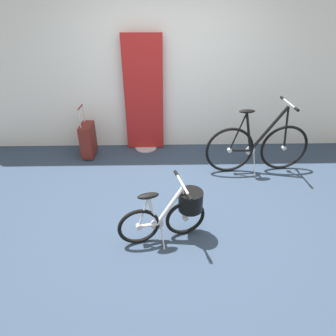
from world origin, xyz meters
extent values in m
plane|color=#2D3D51|center=(0.00, 0.00, 0.00)|extent=(6.80, 6.80, 0.00)
cube|color=white|center=(0.00, 1.92, 1.34)|extent=(6.80, 0.10, 2.68)
cylinder|color=#B7B7BC|center=(-0.39, 1.75, 0.01)|extent=(0.36, 0.36, 0.02)
cube|color=#A51E1E|center=(-0.39, 1.75, 0.92)|extent=(0.60, 0.02, 1.79)
torus|color=black|center=(0.13, -0.32, 0.22)|extent=(0.44, 0.15, 0.45)
cylinder|color=#B7B7BC|center=(0.13, -0.32, 0.22)|extent=(0.07, 0.06, 0.06)
torus|color=black|center=(-0.36, -0.45, 0.22)|extent=(0.44, 0.15, 0.45)
cylinder|color=#B7B7BC|center=(-0.36, -0.45, 0.22)|extent=(0.07, 0.06, 0.06)
cylinder|color=silver|center=(-0.27, -0.42, 0.22)|extent=(0.20, 0.08, 0.05)
cylinder|color=silver|center=(-0.04, -0.36, 0.42)|extent=(0.31, 0.12, 0.44)
cylinder|color=silver|center=(-0.22, -0.41, 0.40)|extent=(0.12, 0.06, 0.38)
cylinder|color=silver|center=(-0.27, -0.42, 0.22)|extent=(0.20, 0.07, 0.04)
cylinder|color=silver|center=(0.11, -0.32, 0.42)|extent=(0.07, 0.05, 0.40)
cylinder|color=silver|center=(-0.31, -0.43, 0.40)|extent=(0.13, 0.05, 0.36)
ellipsoid|color=black|center=(-0.26, -0.42, 0.60)|extent=(0.24, 0.14, 0.05)
cylinder|color=#B7B7BC|center=(0.09, -0.33, 0.64)|extent=(0.03, 0.03, 0.04)
cylinder|color=#B7B7BC|center=(0.09, -0.33, 0.66)|extent=(0.14, 0.43, 0.03)
cylinder|color=black|center=(0.15, -0.54, 0.66)|extent=(0.06, 0.10, 0.04)
cylinder|color=black|center=(0.04, -0.12, 0.66)|extent=(0.06, 0.10, 0.04)
cylinder|color=#B7B7BC|center=(-0.18, -0.40, 0.21)|extent=(0.14, 0.05, 0.14)
cylinder|color=#B7B7BC|center=(-0.12, -0.48, 0.10)|extent=(0.06, 0.19, 0.21)
cylinder|color=black|center=(0.18, -0.31, 0.45)|extent=(0.32, 0.32, 0.22)
torus|color=black|center=(1.66, 1.04, 0.35)|extent=(0.70, 0.09, 0.70)
cylinder|color=#B7B7BC|center=(1.66, 1.04, 0.35)|extent=(0.06, 0.05, 0.06)
torus|color=black|center=(0.85, 0.98, 0.35)|extent=(0.70, 0.09, 0.70)
cylinder|color=#B7B7BC|center=(0.85, 0.98, 0.35)|extent=(0.06, 0.05, 0.06)
cylinder|color=black|center=(1.01, 0.99, 0.34)|extent=(0.31, 0.06, 0.05)
cylinder|color=black|center=(1.38, 1.02, 0.66)|extent=(0.47, 0.08, 0.67)
cylinder|color=black|center=(1.09, 1.00, 0.62)|extent=(0.17, 0.05, 0.59)
cylinder|color=black|center=(1.01, 0.99, 0.34)|extent=(0.31, 0.05, 0.04)
cylinder|color=black|center=(1.63, 1.04, 0.67)|extent=(0.10, 0.04, 0.63)
cylinder|color=black|center=(0.94, 0.99, 0.63)|extent=(0.20, 0.04, 0.57)
ellipsoid|color=black|center=(1.03, 0.99, 0.93)|extent=(0.23, 0.11, 0.05)
cylinder|color=#B7B7BC|center=(1.59, 1.03, 1.00)|extent=(0.03, 0.03, 0.04)
cylinder|color=#B7B7BC|center=(1.59, 1.03, 1.02)|extent=(0.06, 0.44, 0.03)
cylinder|color=black|center=(1.61, 0.81, 1.02)|extent=(0.04, 0.09, 0.04)
cylinder|color=black|center=(1.58, 1.25, 1.02)|extent=(0.04, 0.09, 0.04)
cylinder|color=#B7B7BC|center=(1.16, 1.00, 0.33)|extent=(0.14, 0.02, 0.14)
cylinder|color=#B7B7BC|center=(1.22, 0.92, 0.16)|extent=(0.03, 0.19, 0.32)
cube|color=maroon|center=(-1.29, 1.50, 0.28)|extent=(0.19, 0.37, 0.52)
cylinder|color=#B7B7BC|center=(-1.34, 1.39, 0.68)|extent=(0.02, 0.02, 0.28)
cylinder|color=#B7B7BC|center=(-1.33, 1.62, 0.68)|extent=(0.02, 0.02, 0.28)
cylinder|color=maroon|center=(-1.33, 1.51, 0.82)|extent=(0.03, 0.23, 0.02)
cylinder|color=black|center=(-1.24, 1.38, 0.02)|extent=(0.04, 0.02, 0.04)
cylinder|color=black|center=(-1.23, 1.63, 0.02)|extent=(0.04, 0.02, 0.04)
camera|label=1|loc=(-0.11, -2.83, 2.39)|focal=32.30mm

